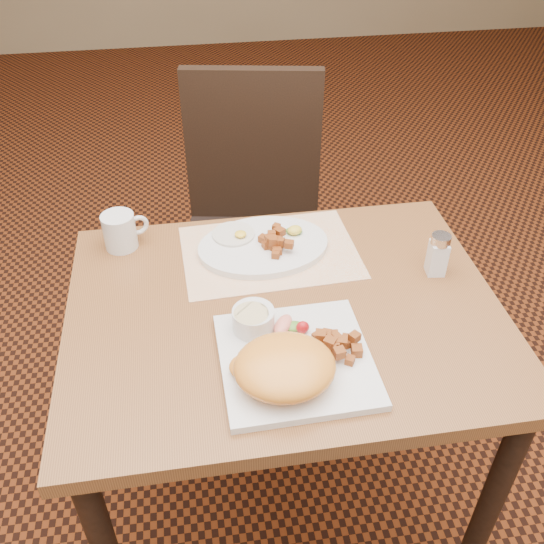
{
  "coord_description": "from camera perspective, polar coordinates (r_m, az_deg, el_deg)",
  "views": [
    {
      "loc": [
        -0.17,
        -0.92,
        1.59
      ],
      "look_at": [
        -0.02,
        0.03,
        0.82
      ],
      "focal_mm": 40.0,
      "sensor_mm": 36.0,
      "label": 1
    }
  ],
  "objects": [
    {
      "name": "ground",
      "position": [
        1.85,
        0.89,
        -20.88
      ],
      "size": [
        8.0,
        8.0,
        0.0
      ],
      "primitive_type": "plane",
      "color": "black",
      "rests_on": "ground"
    },
    {
      "name": "table",
      "position": [
        1.34,
        1.15,
        -6.83
      ],
      "size": [
        0.9,
        0.7,
        0.75
      ],
      "color": "brown",
      "rests_on": "ground"
    },
    {
      "name": "chair_far",
      "position": [
        1.91,
        -1.84,
        5.27
      ],
      "size": [
        0.49,
        0.5,
        0.97
      ],
      "rotation": [
        0.0,
        0.0,
        2.97
      ],
      "color": "black",
      "rests_on": "ground"
    },
    {
      "name": "placemat",
      "position": [
        1.41,
        -0.22,
        1.87
      ],
      "size": [
        0.41,
        0.3,
        0.0
      ],
      "primitive_type": "cube",
      "rotation": [
        0.0,
        0.0,
        0.04
      ],
      "color": "white",
      "rests_on": "table"
    },
    {
      "name": "plate_square",
      "position": [
        1.14,
        2.25,
        -8.3
      ],
      "size": [
        0.29,
        0.29,
        0.02
      ],
      "primitive_type": "cube",
      "rotation": [
        0.0,
        0.0,
        0.02
      ],
      "color": "silver",
      "rests_on": "table"
    },
    {
      "name": "plate_oval",
      "position": [
        1.41,
        -0.83,
        2.44
      ],
      "size": [
        0.32,
        0.25,
        0.02
      ],
      "primitive_type": null,
      "rotation": [
        0.0,
        0.0,
        0.09
      ],
      "color": "silver",
      "rests_on": "placemat"
    },
    {
      "name": "hollandaise_mound",
      "position": [
        1.08,
        1.11,
        -8.96
      ],
      "size": [
        0.19,
        0.16,
        0.07
      ],
      "color": "#FB9E31",
      "rests_on": "plate_square"
    },
    {
      "name": "ramekin",
      "position": [
        1.18,
        -1.78,
        -4.45
      ],
      "size": [
        0.08,
        0.08,
        0.05
      ],
      "color": "silver",
      "rests_on": "plate_square"
    },
    {
      "name": "garnish_sq",
      "position": [
        1.18,
        1.7,
        -5.07
      ],
      "size": [
        0.08,
        0.07,
        0.03
      ],
      "color": "#387223",
      "rests_on": "plate_square"
    },
    {
      "name": "fried_egg",
      "position": [
        1.43,
        -3.56,
        3.58
      ],
      "size": [
        0.1,
        0.1,
        0.02
      ],
      "color": "white",
      "rests_on": "plate_oval"
    },
    {
      "name": "garnish_ov",
      "position": [
        1.43,
        2.13,
        3.93
      ],
      "size": [
        0.05,
        0.04,
        0.02
      ],
      "color": "#387223",
      "rests_on": "plate_oval"
    },
    {
      "name": "salt_shaker",
      "position": [
        1.37,
        15.36,
        1.67
      ],
      "size": [
        0.05,
        0.05,
        0.1
      ],
      "color": "white",
      "rests_on": "table"
    },
    {
      "name": "coffee_mug",
      "position": [
        1.45,
        -14.06,
        3.78
      ],
      "size": [
        0.11,
        0.08,
        0.09
      ],
      "color": "silver",
      "rests_on": "table"
    },
    {
      "name": "home_fries_sq",
      "position": [
        1.15,
        6.09,
        -6.66
      ],
      "size": [
        0.09,
        0.09,
        0.03
      ],
      "color": "#994A18",
      "rests_on": "plate_square"
    },
    {
      "name": "home_fries_ov",
      "position": [
        1.38,
        0.21,
        2.89
      ],
      "size": [
        0.08,
        0.11,
        0.03
      ],
      "color": "#994A18",
      "rests_on": "plate_oval"
    }
  ]
}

